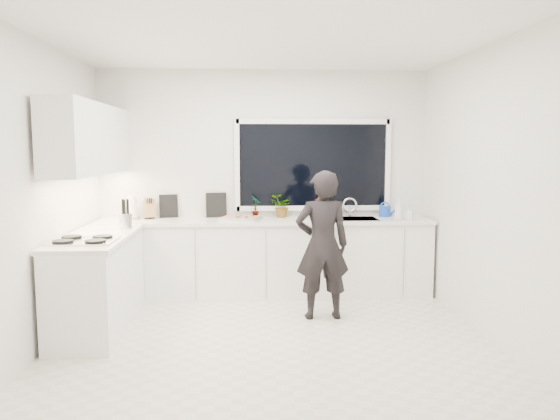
{
  "coord_description": "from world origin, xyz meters",
  "views": [
    {
      "loc": [
        -0.21,
        -4.95,
        1.77
      ],
      "look_at": [
        0.11,
        0.4,
        1.15
      ],
      "focal_mm": 35.0,
      "sensor_mm": 36.0,
      "label": 1
    }
  ],
  "objects": [
    {
      "name": "countertop_back",
      "position": [
        0.0,
        1.44,
        0.9
      ],
      "size": [
        3.94,
        0.62,
        0.04
      ],
      "primitive_type": "cube",
      "color": "silver",
      "rests_on": "base_cabinets_back"
    },
    {
      "name": "paper_towel_roll",
      "position": [
        -1.57,
        1.55,
        1.05
      ],
      "size": [
        0.13,
        0.13,
        0.26
      ],
      "primitive_type": "cylinder",
      "rotation": [
        0.0,
        0.0,
        -0.26
      ],
      "color": "white",
      "rests_on": "countertop_back"
    },
    {
      "name": "herb_plants",
      "position": [
        0.27,
        1.61,
        1.06
      ],
      "size": [
        0.95,
        0.24,
        0.27
      ],
      "color": "#26662D",
      "rests_on": "countertop_back"
    },
    {
      "name": "ceiling",
      "position": [
        0.0,
        0.0,
        2.71
      ],
      "size": [
        4.0,
        3.5,
        0.02
      ],
      "primitive_type": "cube",
      "color": "white",
      "rests_on": "wall_back"
    },
    {
      "name": "upper_cabinets",
      "position": [
        -1.79,
        0.7,
        1.85
      ],
      "size": [
        0.34,
        2.1,
        0.7
      ],
      "primitive_type": "cube",
      "color": "white",
      "rests_on": "wall_left"
    },
    {
      "name": "picture_frame_large",
      "position": [
        -1.16,
        1.69,
        1.06
      ],
      "size": [
        0.22,
        0.08,
        0.28
      ],
      "primitive_type": "cube",
      "rotation": [
        0.0,
        0.0,
        0.27
      ],
      "color": "black",
      "rests_on": "countertop_back"
    },
    {
      "name": "window",
      "position": [
        0.6,
        1.73,
        1.55
      ],
      "size": [
        1.8,
        0.02,
        1.0
      ],
      "primitive_type": "cube",
      "color": "black",
      "rests_on": "wall_back"
    },
    {
      "name": "utensil_crock",
      "position": [
        -1.48,
        0.8,
        1.0
      ],
      "size": [
        0.17,
        0.17,
        0.16
      ],
      "primitive_type": "cylinder",
      "rotation": [
        0.0,
        0.0,
        -0.38
      ],
      "color": "silver",
      "rests_on": "countertop_left"
    },
    {
      "name": "person",
      "position": [
        0.56,
        0.53,
        0.77
      ],
      "size": [
        0.58,
        0.4,
        1.54
      ],
      "primitive_type": "imported",
      "rotation": [
        0.0,
        0.0,
        3.2
      ],
      "color": "black",
      "rests_on": "floor"
    },
    {
      "name": "picture_frame_small",
      "position": [
        -0.59,
        1.69,
        1.07
      ],
      "size": [
        0.25,
        0.05,
        0.3
      ],
      "primitive_type": "cube",
      "rotation": [
        0.0,
        0.0,
        0.11
      ],
      "color": "black",
      "rests_on": "countertop_back"
    },
    {
      "name": "wall_back",
      "position": [
        0.0,
        1.76,
        1.35
      ],
      "size": [
        4.0,
        0.02,
        2.7
      ],
      "primitive_type": "cube",
      "color": "white",
      "rests_on": "ground"
    },
    {
      "name": "base_cabinets_left",
      "position": [
        -1.67,
        0.35,
        0.44
      ],
      "size": [
        0.58,
        1.6,
        0.88
      ],
      "primitive_type": "cube",
      "color": "white",
      "rests_on": "floor"
    },
    {
      "name": "wall_right",
      "position": [
        2.01,
        0.0,
        1.35
      ],
      "size": [
        0.02,
        3.5,
        2.7
      ],
      "primitive_type": "cube",
      "color": "white",
      "rests_on": "ground"
    },
    {
      "name": "floor",
      "position": [
        0.0,
        0.0,
        -0.01
      ],
      "size": [
        4.0,
        3.5,
        0.02
      ],
      "primitive_type": "cube",
      "color": "beige",
      "rests_on": "ground"
    },
    {
      "name": "pizza_tray",
      "position": [
        -0.28,
        1.42,
        0.94
      ],
      "size": [
        0.54,
        0.47,
        0.03
      ],
      "primitive_type": "cube",
      "rotation": [
        0.0,
        0.0,
        -0.35
      ],
      "color": "silver",
      "rests_on": "countertop_back"
    },
    {
      "name": "knife_block",
      "position": [
        -1.38,
        1.59,
        1.03
      ],
      "size": [
        0.16,
        0.14,
        0.22
      ],
      "primitive_type": "cube",
      "rotation": [
        0.0,
        0.0,
        0.37
      ],
      "color": "#996D47",
      "rests_on": "countertop_back"
    },
    {
      "name": "soap_bottles",
      "position": [
        1.6,
        1.3,
        1.04
      ],
      "size": [
        0.24,
        0.12,
        0.27
      ],
      "color": "#D8BF66",
      "rests_on": "countertop_back"
    },
    {
      "name": "wall_left",
      "position": [
        -2.01,
        0.0,
        1.35
      ],
      "size": [
        0.02,
        3.5,
        2.7
      ],
      "primitive_type": "cube",
      "color": "white",
      "rests_on": "ground"
    },
    {
      "name": "faucet",
      "position": [
        1.05,
        1.65,
        1.03
      ],
      "size": [
        0.03,
        0.03,
        0.22
      ],
      "primitive_type": "cylinder",
      "color": "silver",
      "rests_on": "countertop_back"
    },
    {
      "name": "stovetop",
      "position": [
        -1.69,
        -0.0,
        0.94
      ],
      "size": [
        0.56,
        0.48,
        0.03
      ],
      "primitive_type": "cube",
      "color": "black",
      "rests_on": "countertop_left"
    },
    {
      "name": "sink",
      "position": [
        1.05,
        1.45,
        0.87
      ],
      "size": [
        0.58,
        0.42,
        0.14
      ],
      "primitive_type": "cube",
      "color": "silver",
      "rests_on": "countertop_back"
    },
    {
      "name": "base_cabinets_back",
      "position": [
        0.0,
        1.45,
        0.44
      ],
      "size": [
        3.92,
        0.58,
        0.88
      ],
      "primitive_type": "cube",
      "color": "white",
      "rests_on": "floor"
    },
    {
      "name": "watering_can",
      "position": [
        1.48,
        1.61,
        0.98
      ],
      "size": [
        0.16,
        0.16,
        0.13
      ],
      "primitive_type": "cylinder",
      "rotation": [
        0.0,
        0.0,
        -0.19
      ],
      "color": "#1340BA",
      "rests_on": "countertop_back"
    },
    {
      "name": "countertop_left",
      "position": [
        -1.67,
        0.35,
        0.9
      ],
      "size": [
        0.62,
        1.6,
        0.04
      ],
      "primitive_type": "cube",
      "color": "silver",
      "rests_on": "base_cabinets_left"
    },
    {
      "name": "pizza",
      "position": [
        -0.28,
        1.42,
        0.95
      ],
      "size": [
        0.49,
        0.42,
        0.01
      ],
      "primitive_type": "cube",
      "rotation": [
        0.0,
        0.0,
        -0.35
      ],
      "color": "#B42F18",
      "rests_on": "pizza_tray"
    }
  ]
}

